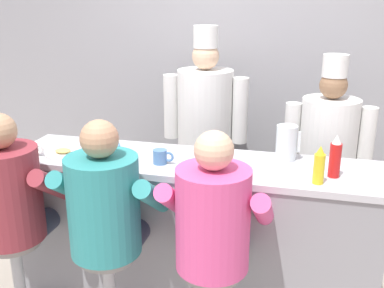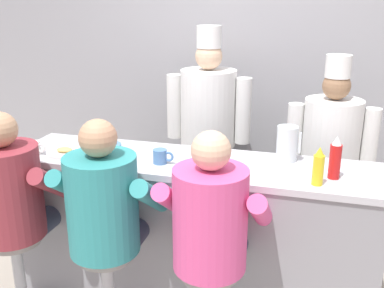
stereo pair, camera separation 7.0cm
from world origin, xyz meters
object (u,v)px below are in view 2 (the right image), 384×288
at_px(diner_seated_pink, 211,224).
at_px(cook_in_whites_far, 329,156).
at_px(water_pitcher_clear, 287,143).
at_px(diner_seated_teal, 106,209).
at_px(coffee_mug_blue, 161,156).
at_px(breakfast_plate, 65,152).
at_px(hot_sauce_bottle_orange, 207,164).
at_px(diner_seated_maroon, 12,197).
at_px(cereal_bowl, 110,148).
at_px(cook_in_whites_near, 208,126).
at_px(ketchup_bottle_red, 335,159).
at_px(mustard_bottle_yellow, 318,167).
at_px(coffee_mug_white, 35,148).

height_order(diner_seated_pink, cook_in_whites_far, cook_in_whites_far).
height_order(water_pitcher_clear, diner_seated_teal, diner_seated_teal).
bearing_deg(water_pitcher_clear, coffee_mug_blue, -160.06).
bearing_deg(breakfast_plate, hot_sauce_bottle_orange, -5.96).
bearing_deg(cook_in_whites_far, diner_seated_maroon, -146.63).
xyz_separation_m(cereal_bowl, cook_in_whites_near, (0.44, 0.93, -0.07)).
bearing_deg(ketchup_bottle_red, breakfast_plate, -178.11).
relative_size(ketchup_bottle_red, cook_in_whites_near, 0.14).
height_order(breakfast_plate, diner_seated_teal, diner_seated_teal).
relative_size(mustard_bottle_yellow, diner_seated_pink, 0.16).
distance_m(mustard_bottle_yellow, breakfast_plate, 1.60).
bearing_deg(diner_seated_pink, hot_sauce_bottle_orange, 108.56).
bearing_deg(diner_seated_maroon, breakfast_plate, 70.28).
bearing_deg(cereal_bowl, diner_seated_maroon, -129.30).
bearing_deg(cook_in_whites_near, coffee_mug_white, -129.46).
bearing_deg(breakfast_plate, ketchup_bottle_red, 1.89).
distance_m(hot_sauce_bottle_orange, cook_in_whites_far, 1.17).
distance_m(coffee_mug_blue, cook_in_whites_near, 1.03).
height_order(coffee_mug_white, cook_in_whites_near, cook_in_whites_near).
height_order(cereal_bowl, coffee_mug_white, coffee_mug_white).
relative_size(breakfast_plate, cereal_bowl, 1.52).
bearing_deg(coffee_mug_blue, diner_seated_maroon, -153.58).
bearing_deg(mustard_bottle_yellow, hot_sauce_bottle_orange, -176.56).
bearing_deg(coffee_mug_white, diner_seated_pink, -14.76).
distance_m(ketchup_bottle_red, cereal_bowl, 1.42).
distance_m(water_pitcher_clear, coffee_mug_blue, 0.79).
bearing_deg(cereal_bowl, coffee_mug_blue, -14.49).
bearing_deg(cereal_bowl, cook_in_whites_far, 26.39).
height_order(coffee_mug_white, diner_seated_pink, diner_seated_pink).
xyz_separation_m(diner_seated_maroon, cook_in_whites_far, (1.82, 1.20, 0.02)).
height_order(hot_sauce_bottle_orange, water_pitcher_clear, water_pitcher_clear).
bearing_deg(cook_in_whites_far, diner_seated_pink, -116.68).
bearing_deg(cereal_bowl, water_pitcher_clear, 8.44).
relative_size(diner_seated_maroon, cook_in_whites_far, 0.86).
distance_m(ketchup_bottle_red, breakfast_plate, 1.69).
bearing_deg(cook_in_whites_near, breakfast_plate, -124.31).
distance_m(mustard_bottle_yellow, hot_sauce_bottle_orange, 0.61).
distance_m(mustard_bottle_yellow, cook_in_whites_far, 0.92).
bearing_deg(breakfast_plate, diner_seated_pink, -19.54).
bearing_deg(cook_in_whites_near, ketchup_bottle_red, -45.26).
xyz_separation_m(cereal_bowl, diner_seated_teal, (0.20, -0.50, -0.18)).
distance_m(coffee_mug_white, diner_seated_teal, 0.76).
xyz_separation_m(ketchup_bottle_red, breakfast_plate, (-1.69, -0.06, -0.10)).
distance_m(breakfast_plate, cook_in_whites_far, 1.88).
xyz_separation_m(breakfast_plate, coffee_mug_white, (-0.19, -0.05, 0.03)).
relative_size(ketchup_bottle_red, mustard_bottle_yellow, 1.15).
bearing_deg(mustard_bottle_yellow, diner_seated_pink, -148.46).
bearing_deg(breakfast_plate, diner_seated_maroon, -109.72).
height_order(ketchup_bottle_red, diner_seated_maroon, diner_seated_maroon).
height_order(coffee_mug_blue, diner_seated_teal, diner_seated_teal).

